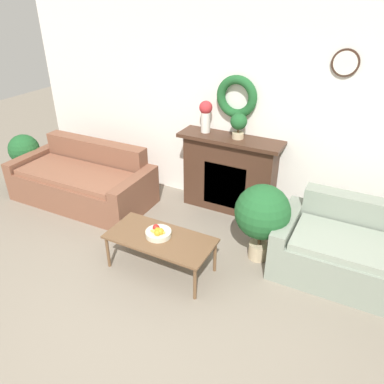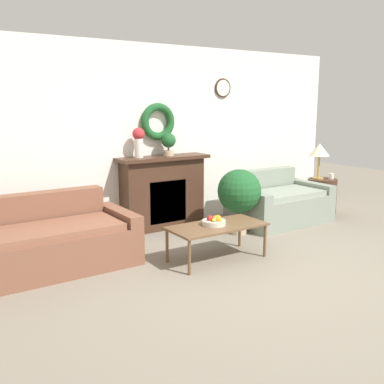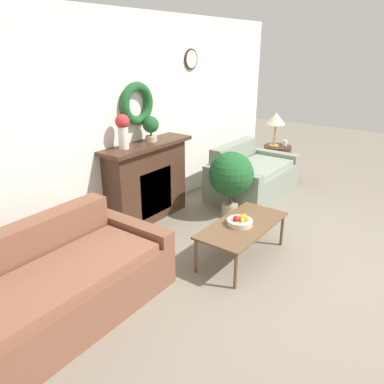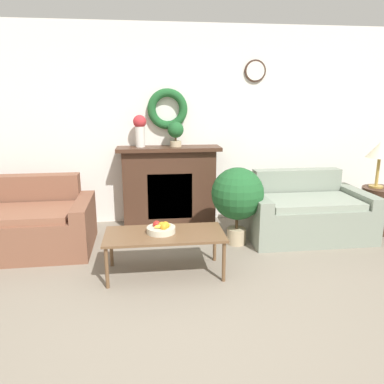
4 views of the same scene
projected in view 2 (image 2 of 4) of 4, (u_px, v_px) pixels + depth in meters
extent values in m
plane|color=gray|center=(281.00, 279.00, 4.81)|extent=(16.00, 16.00, 0.00)
cube|color=white|center=(159.00, 137.00, 6.74)|extent=(6.80, 0.06, 2.70)
cylinder|color=#382319|center=(223.00, 88.00, 7.18)|extent=(0.30, 0.02, 0.30)
cylinder|color=white|center=(223.00, 88.00, 7.17)|extent=(0.25, 0.01, 0.25)
torus|color=#1E5628|center=(158.00, 122.00, 6.59)|extent=(0.54, 0.11, 0.54)
cube|color=#42281C|center=(163.00, 194.00, 6.71)|extent=(1.26, 0.34, 1.04)
cube|color=black|center=(168.00, 202.00, 6.59)|extent=(0.60, 0.02, 0.63)
cube|color=orange|center=(168.00, 207.00, 6.60)|extent=(0.48, 0.01, 0.34)
cube|color=#42281C|center=(163.00, 158.00, 6.57)|extent=(1.40, 0.41, 0.05)
cube|color=brown|center=(47.00, 254.00, 4.96)|extent=(1.72, 0.79, 0.44)
cube|color=brown|center=(33.00, 227.00, 5.32)|extent=(1.71, 0.25, 0.82)
cube|color=brown|center=(120.00, 232.00, 5.55)|extent=(0.19, 0.98, 0.58)
cube|color=brown|center=(45.00, 231.00, 4.91)|extent=(1.65, 0.73, 0.08)
cube|color=gray|center=(284.00, 210.00, 6.98)|extent=(1.18, 0.74, 0.44)
cube|color=gray|center=(264.00, 194.00, 7.33)|extent=(1.18, 0.21, 0.81)
cube|color=gray|center=(247.00, 210.00, 6.69)|extent=(0.18, 0.94, 0.58)
cube|color=gray|center=(309.00, 199.00, 7.42)|extent=(0.18, 0.94, 0.58)
cube|color=gray|center=(285.00, 193.00, 6.93)|extent=(1.13, 0.68, 0.08)
cube|color=brown|center=(217.00, 226.00, 5.35)|extent=(1.18, 0.57, 0.03)
cylinder|color=brown|center=(189.00, 257.00, 4.90)|extent=(0.04, 0.04, 0.40)
cylinder|color=brown|center=(265.00, 241.00, 5.49)|extent=(0.04, 0.04, 0.40)
cylinder|color=brown|center=(167.00, 246.00, 5.30)|extent=(0.04, 0.04, 0.40)
cylinder|color=brown|center=(240.00, 231.00, 5.89)|extent=(0.04, 0.04, 0.40)
cylinder|color=beige|center=(214.00, 223.00, 5.34)|extent=(0.28, 0.28, 0.06)
sphere|color=#B2231E|center=(210.00, 219.00, 5.33)|extent=(0.08, 0.08, 0.08)
sphere|color=orange|center=(216.00, 219.00, 5.32)|extent=(0.08, 0.08, 0.08)
sphere|color=orange|center=(218.00, 218.00, 5.34)|extent=(0.08, 0.08, 0.08)
sphere|color=orange|center=(218.00, 219.00, 5.30)|extent=(0.07, 0.07, 0.07)
ellipsoid|color=yellow|center=(217.00, 219.00, 5.31)|extent=(0.17, 0.08, 0.04)
cylinder|color=#42281C|center=(322.00, 196.00, 7.68)|extent=(0.49, 0.49, 0.59)
cylinder|color=#B28E42|center=(318.00, 178.00, 7.63)|extent=(0.18, 0.18, 0.02)
cylinder|color=#B28E42|center=(319.00, 167.00, 7.59)|extent=(0.04, 0.04, 0.37)
cone|color=beige|center=(320.00, 150.00, 7.54)|extent=(0.34, 0.34, 0.21)
cylinder|color=silver|center=(331.00, 176.00, 7.60)|extent=(0.08, 0.08, 0.10)
cylinder|color=silver|center=(139.00, 148.00, 6.37)|extent=(0.13, 0.13, 0.27)
sphere|color=#B72D33|center=(139.00, 134.00, 6.33)|extent=(0.18, 0.18, 0.18)
cylinder|color=tan|center=(169.00, 153.00, 6.62)|extent=(0.15, 0.15, 0.08)
cylinder|color=#4C3823|center=(169.00, 149.00, 6.61)|extent=(0.02, 0.02, 0.06)
sphere|color=#1E5628|center=(168.00, 140.00, 6.59)|extent=(0.22, 0.22, 0.22)
cylinder|color=tan|center=(239.00, 227.00, 6.48)|extent=(0.23, 0.23, 0.19)
cylinder|color=#4C3823|center=(239.00, 215.00, 6.44)|extent=(0.04, 0.04, 0.17)
sphere|color=#1E5628|center=(239.00, 191.00, 6.37)|extent=(0.62, 0.62, 0.62)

